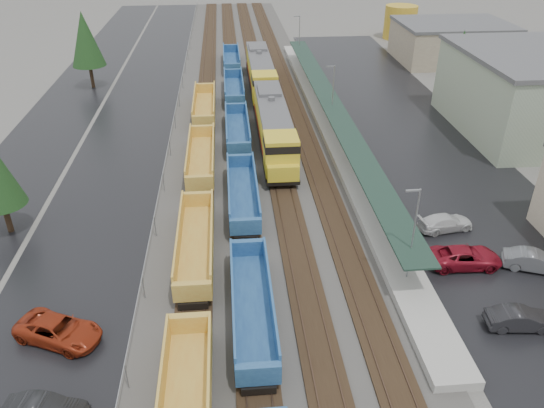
{
  "coord_description": "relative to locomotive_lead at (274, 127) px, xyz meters",
  "views": [
    {
      "loc": [
        -3.08,
        -9.95,
        24.78
      ],
      "look_at": [
        0.39,
        29.2,
        2.0
      ],
      "focal_mm": 35.0,
      "sensor_mm": 36.0,
      "label": 1
    }
  ],
  "objects": [
    {
      "name": "parked_car_west_c",
      "position": [
        -16.47,
        -28.65,
        -1.84
      ],
      "size": [
        4.71,
        6.25,
        1.58
      ],
      "primitive_type": "imported",
      "rotation": [
        0.0,
        0.0,
        1.15
      ],
      "color": "maroon",
      "rests_on": "ground"
    },
    {
      "name": "locomotive_lead",
      "position": [
        0.0,
        0.0,
        0.0
      ],
      "size": [
        3.35,
        22.06,
        4.99
      ],
      "color": "black",
      "rests_on": "ground"
    },
    {
      "name": "storage_tank",
      "position": [
        30.18,
        52.14,
        0.55
      ],
      "size": [
        6.36,
        6.36,
        6.36
      ],
      "primitive_type": "cylinder",
      "color": "gold",
      "rests_on": "ground"
    },
    {
      "name": "chainlink_fence",
      "position": [
        -11.5,
        13.38,
        -1.02
      ],
      "size": [
        0.08,
        160.04,
        2.02
      ],
      "color": "gray",
      "rests_on": "ground"
    },
    {
      "name": "parked_car_east_b",
      "position": [
        12.69,
        -23.21,
        -1.86
      ],
      "size": [
        2.8,
        5.66,
        1.54
      ],
      "primitive_type": "imported",
      "rotation": [
        0.0,
        0.0,
        1.53
      ],
      "color": "maroon",
      "rests_on": "ground"
    },
    {
      "name": "well_string_blue",
      "position": [
        -4.0,
        -12.34,
        -1.46
      ],
      "size": [
        2.67,
        106.29,
        2.36
      ],
      "color": "navy",
      "rests_on": "ground"
    },
    {
      "name": "tree_east",
      "position": [
        26.0,
        12.94,
        3.84
      ],
      "size": [
        4.4,
        4.4,
        10.0
      ],
      "color": "#332316",
      "rests_on": "ground"
    },
    {
      "name": "station_platform",
      "position": [
        7.5,
        4.95,
        -1.9
      ],
      "size": [
        3.0,
        80.0,
        8.0
      ],
      "color": "#9E9B93",
      "rests_on": "ground"
    },
    {
      "name": "parked_car_east_c",
      "position": [
        13.1,
        -18.1,
        -1.93
      ],
      "size": [
        2.73,
        5.07,
        1.4
      ],
      "primitive_type": "imported",
      "rotation": [
        0.0,
        0.0,
        1.74
      ],
      "color": "silver",
      "rests_on": "ground"
    },
    {
      "name": "well_string_yellow",
      "position": [
        -8.0,
        -20.13,
        -1.44
      ],
      "size": [
        2.73,
        76.94,
        2.42
      ],
      "color": "gold",
      "rests_on": "ground"
    },
    {
      "name": "locomotive_trail",
      "position": [
        0.0,
        21.0,
        0.0
      ],
      "size": [
        3.35,
        22.06,
        4.99
      ],
      "color": "black",
      "rests_on": "ground"
    },
    {
      "name": "parked_car_east_e",
      "position": [
        17.77,
        -24.18,
        -1.87
      ],
      "size": [
        3.15,
        4.9,
        1.52
      ],
      "primitive_type": "imported",
      "rotation": [
        0.0,
        0.0,
        1.21
      ],
      "color": "#595A5E",
      "rests_on": "ground"
    },
    {
      "name": "trackbed",
      "position": [
        -2.0,
        14.94,
        -2.47
      ],
      "size": [
        14.6,
        160.0,
        0.22
      ],
      "color": "black",
      "rests_on": "ground"
    },
    {
      "name": "west_parking_lot",
      "position": [
        -17.0,
        14.94,
        -2.62
      ],
      "size": [
        10.0,
        160.0,
        0.02
      ],
      "primitive_type": "cube",
      "color": "black",
      "rests_on": "ground"
    },
    {
      "name": "east_commuter_lot",
      "position": [
        17.0,
        4.94,
        -2.62
      ],
      "size": [
        16.0,
        100.0,
        0.02
      ],
      "primitive_type": "cube",
      "color": "black",
      "rests_on": "ground"
    },
    {
      "name": "parked_car_east_a",
      "position": [
        13.54,
        -30.18,
        -1.9
      ],
      "size": [
        1.94,
        4.56,
        1.46
      ],
      "primitive_type": "imported",
      "rotation": [
        0.0,
        0.0,
        1.48
      ],
      "color": "black",
      "rests_on": "ground"
    },
    {
      "name": "ballast_strip",
      "position": [
        -2.0,
        14.94,
        -2.59
      ],
      "size": [
        20.0,
        160.0,
        0.08
      ],
      "primitive_type": "cube",
      "color": "#302D2B",
      "rests_on": "ground"
    },
    {
      "name": "tree_west_far",
      "position": [
        -25.0,
        24.94,
        4.49
      ],
      "size": [
        4.84,
        4.84,
        11.0
      ],
      "color": "#332316",
      "rests_on": "ground"
    },
    {
      "name": "west_road",
      "position": [
        -27.0,
        14.94,
        -2.62
      ],
      "size": [
        9.0,
        160.0,
        0.02
      ],
      "primitive_type": "cube",
      "color": "black",
      "rests_on": "ground"
    }
  ]
}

